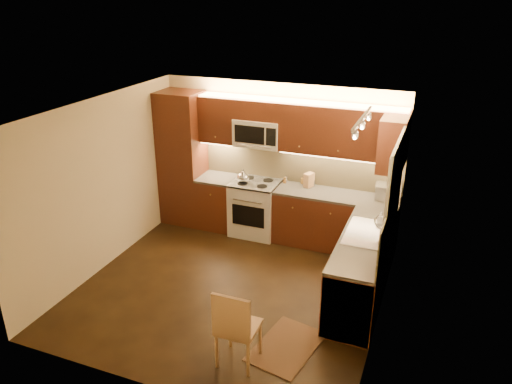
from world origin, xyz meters
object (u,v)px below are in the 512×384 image
at_px(microwave, 259,133).
at_px(sink, 367,228).
at_px(stove, 255,208).
at_px(kettle, 243,176).
at_px(knife_block, 309,180).
at_px(soap_bottle, 381,218).
at_px(dining_chair, 238,325).
at_px(toaster_oven, 388,192).

relative_size(microwave, sink, 0.88).
xyz_separation_m(stove, kettle, (-0.18, -0.09, 0.58)).
height_order(kettle, knife_block, kettle).
relative_size(soap_bottle, dining_chair, 0.17).
bearing_deg(kettle, sink, -40.12).
xyz_separation_m(soap_bottle, dining_chair, (-1.15, -2.23, -0.50)).
height_order(microwave, soap_bottle, microwave).
bearing_deg(microwave, knife_block, 2.86).
xyz_separation_m(stove, soap_bottle, (2.12, -0.76, 0.52)).
bearing_deg(kettle, dining_chair, -83.04).
xyz_separation_m(stove, microwave, (0.00, 0.14, 1.26)).
xyz_separation_m(sink, toaster_oven, (0.10, 1.26, 0.04)).
distance_m(toaster_oven, knife_block, 1.25).
height_order(knife_block, soap_bottle, knife_block).
distance_m(stove, soap_bottle, 2.31).
distance_m(knife_block, soap_bottle, 1.58).
relative_size(sink, toaster_oven, 2.27).
relative_size(microwave, kettle, 3.29).
xyz_separation_m(knife_block, soap_bottle, (1.27, -0.94, -0.03)).
bearing_deg(sink, soap_bottle, 71.63).
bearing_deg(stove, dining_chair, -71.94).
distance_m(microwave, kettle, 0.74).
height_order(stove, toaster_oven, toaster_oven).
bearing_deg(sink, stove, 150.64).
bearing_deg(microwave, sink, -32.21).
distance_m(stove, microwave, 1.27).
height_order(microwave, kettle, microwave).
bearing_deg(soap_bottle, sink, -92.17).
distance_m(microwave, soap_bottle, 2.42).
bearing_deg(soap_bottle, toaster_oven, 107.62).
bearing_deg(microwave, kettle, -128.47).
bearing_deg(knife_block, microwave, -155.21).
height_order(kettle, soap_bottle, kettle).
bearing_deg(dining_chair, microwave, 106.83).
relative_size(microwave, soap_bottle, 4.65).
relative_size(kettle, knife_block, 1.01).
height_order(stove, sink, sink).
height_order(stove, dining_chair, dining_chair).
distance_m(soap_bottle, dining_chair, 2.55).
distance_m(sink, dining_chair, 2.18).
bearing_deg(stove, microwave, 90.00).
bearing_deg(soap_bottle, dining_chair, -101.11).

